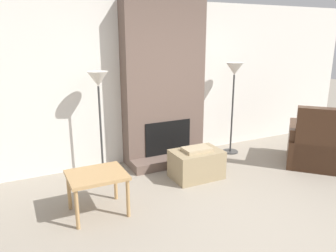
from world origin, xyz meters
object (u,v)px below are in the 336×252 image
object	(u,v)px
ottoman	(196,164)
armchair	(314,147)
side_table	(97,179)
floor_lamp_left	(98,89)
floor_lamp_right	(234,77)

from	to	relation	value
ottoman	armchair	distance (m)	2.03
ottoman	side_table	world-z (taller)	side_table
armchair	floor_lamp_left	distance (m)	3.54
floor_lamp_left	ottoman	bearing A→B (deg)	-28.90
armchair	floor_lamp_right	xyz separation A→B (m)	(-0.85, 1.09, 1.05)
side_table	ottoman	bearing A→B (deg)	12.63
ottoman	floor_lamp_right	world-z (taller)	floor_lamp_right
side_table	floor_lamp_right	xyz separation A→B (m)	(2.70, 1.03, 0.92)
armchair	side_table	distance (m)	3.56
side_table	floor_lamp_right	world-z (taller)	floor_lamp_right
armchair	floor_lamp_left	xyz separation A→B (m)	(-3.21, 1.09, 1.02)
floor_lamp_left	floor_lamp_right	distance (m)	2.36
ottoman	armchair	bearing A→B (deg)	-11.57
ottoman	side_table	distance (m)	1.63
side_table	floor_lamp_right	distance (m)	3.04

